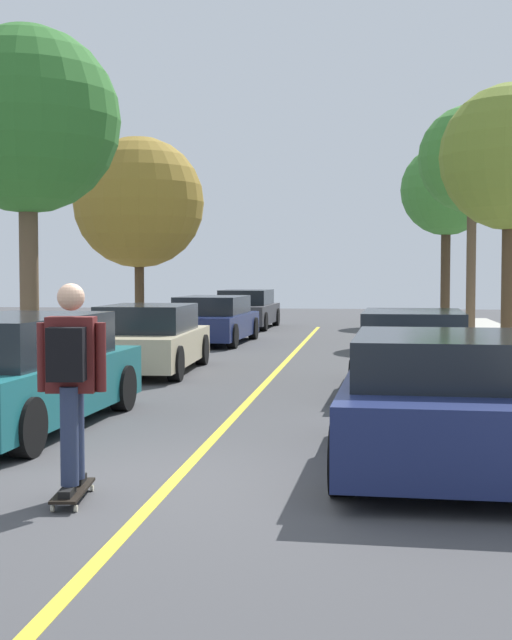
{
  "coord_description": "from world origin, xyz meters",
  "views": [
    {
      "loc": [
        1.79,
        -7.8,
        1.93
      ],
      "look_at": [
        -0.21,
        7.65,
        1.1
      ],
      "focal_mm": 49.25,
      "sensor_mm": 36.0,
      "label": 1
    }
  ],
  "objects_px": {
    "parked_car_left_near": "(148,339)",
    "skateboarder": "(71,374)",
    "parked_car_left_farthest": "(246,309)",
    "street_tree_left_near": "(139,203)",
    "street_tree_right_far": "(446,191)",
    "skateboard": "(73,491)",
    "parked_car_left_nearest": "(18,373)",
    "parked_car_left_far": "(212,320)",
    "parked_car_right_nearest": "(440,401)",
    "street_tree_left_nearest": "(27,121)",
    "parked_car_right_near": "(413,352)",
    "street_tree_right_near": "(472,160)"
  },
  "relations": [
    {
      "from": "parked_car_right_near",
      "to": "street_tree_right_far",
      "type": "height_order",
      "value": "street_tree_right_far"
    },
    {
      "from": "parked_car_left_near",
      "to": "parked_car_left_far",
      "type": "distance_m",
      "value": 7.12
    },
    {
      "from": "parked_car_left_nearest",
      "to": "street_tree_left_near",
      "type": "bearing_deg",
      "value": 98.82
    },
    {
      "from": "parked_car_left_near",
      "to": "street_tree_right_far",
      "type": "distance_m",
      "value": 19.14
    },
    {
      "from": "parked_car_left_nearest",
      "to": "parked_car_left_farthest",
      "type": "height_order",
      "value": "parked_car_left_nearest"
    },
    {
      "from": "parked_car_left_farthest",
      "to": "street_tree_left_nearest",
      "type": "xyz_separation_m",
      "value": [
        -2.16,
        -14.5,
        4.14
      ]
    },
    {
      "from": "skateboard",
      "to": "parked_car_right_near",
      "type": "bearing_deg",
      "value": 66.55
    },
    {
      "from": "parked_car_left_nearest",
      "to": "street_tree_left_nearest",
      "type": "distance_m",
      "value": 7.41
    },
    {
      "from": "parked_car_left_far",
      "to": "skateboard",
      "type": "xyz_separation_m",
      "value": [
        1.81,
        -16.73,
        -0.55
      ]
    },
    {
      "from": "parked_car_left_near",
      "to": "skateboarder",
      "type": "distance_m",
      "value": 9.82
    },
    {
      "from": "street_tree_right_far",
      "to": "skateboard",
      "type": "height_order",
      "value": "street_tree_right_far"
    },
    {
      "from": "parked_car_left_nearest",
      "to": "street_tree_right_near",
      "type": "height_order",
      "value": "street_tree_right_near"
    },
    {
      "from": "parked_car_left_nearest",
      "to": "parked_car_right_nearest",
      "type": "distance_m",
      "value": 5.21
    },
    {
      "from": "parked_car_left_far",
      "to": "street_tree_left_near",
      "type": "relative_size",
      "value": 0.83
    },
    {
      "from": "parked_car_left_far",
      "to": "skateboarder",
      "type": "relative_size",
      "value": 2.68
    },
    {
      "from": "street_tree_right_near",
      "to": "parked_car_left_farthest",
      "type": "bearing_deg",
      "value": 144.55
    },
    {
      "from": "parked_car_left_near",
      "to": "skateboarder",
      "type": "bearing_deg",
      "value": -79.32
    },
    {
      "from": "street_tree_left_near",
      "to": "street_tree_right_near",
      "type": "height_order",
      "value": "street_tree_right_near"
    },
    {
      "from": "parked_car_left_far",
      "to": "street_tree_left_near",
      "type": "bearing_deg",
      "value": 170.08
    },
    {
      "from": "skateboarder",
      "to": "parked_car_right_nearest",
      "type": "bearing_deg",
      "value": 29.34
    },
    {
      "from": "parked_car_right_near",
      "to": "parked_car_left_nearest",
      "type": "bearing_deg",
      "value": -140.46
    },
    {
      "from": "parked_car_left_near",
      "to": "parked_car_left_far",
      "type": "bearing_deg",
      "value": 89.99
    },
    {
      "from": "parked_car_right_nearest",
      "to": "skateboarder",
      "type": "distance_m",
      "value": 3.67
    },
    {
      "from": "parked_car_left_far",
      "to": "parked_car_left_near",
      "type": "bearing_deg",
      "value": -90.01
    },
    {
      "from": "parked_car_left_far",
      "to": "skateboarder",
      "type": "bearing_deg",
      "value": -83.82
    },
    {
      "from": "street_tree_left_nearest",
      "to": "street_tree_right_near",
      "type": "bearing_deg",
      "value": 45.26
    },
    {
      "from": "parked_car_left_near",
      "to": "street_tree_left_near",
      "type": "bearing_deg",
      "value": 106.05
    },
    {
      "from": "parked_car_right_nearest",
      "to": "skateboard",
      "type": "bearing_deg",
      "value": -151.15
    },
    {
      "from": "parked_car_left_nearest",
      "to": "street_tree_left_nearest",
      "type": "height_order",
      "value": "street_tree_left_nearest"
    },
    {
      "from": "skateboard",
      "to": "street_tree_left_nearest",
      "type": "bearing_deg",
      "value": 113.81
    },
    {
      "from": "skateboarder",
      "to": "street_tree_right_far",
      "type": "bearing_deg",
      "value": 78.75
    },
    {
      "from": "street_tree_right_far",
      "to": "skateboarder",
      "type": "relative_size",
      "value": 3.82
    },
    {
      "from": "parked_car_left_nearest",
      "to": "skateboarder",
      "type": "relative_size",
      "value": 2.67
    },
    {
      "from": "street_tree_left_nearest",
      "to": "street_tree_left_near",
      "type": "bearing_deg",
      "value": 90.0
    },
    {
      "from": "parked_car_left_near",
      "to": "parked_car_left_far",
      "type": "xyz_separation_m",
      "value": [
        0.0,
        7.12,
        0.0
      ]
    },
    {
      "from": "street_tree_left_near",
      "to": "skateboard",
      "type": "distance_m",
      "value": 17.98
    },
    {
      "from": "parked_car_left_far",
      "to": "parked_car_left_nearest",
      "type": "bearing_deg",
      "value": -90.01
    },
    {
      "from": "street_tree_right_far",
      "to": "skateboarder",
      "type": "distance_m",
      "value": 27.65
    },
    {
      "from": "parked_car_left_farthest",
      "to": "street_tree_right_far",
      "type": "bearing_deg",
      "value": 24.81
    },
    {
      "from": "street_tree_left_near",
      "to": "skateboarder",
      "type": "distance_m",
      "value": 17.82
    },
    {
      "from": "parked_car_right_nearest",
      "to": "parked_car_right_near",
      "type": "height_order",
      "value": "parked_car_right_nearest"
    },
    {
      "from": "parked_car_left_farthest",
      "to": "street_tree_left_near",
      "type": "height_order",
      "value": "street_tree_left_near"
    },
    {
      "from": "parked_car_right_nearest",
      "to": "skateboard",
      "type": "relative_size",
      "value": 4.78
    },
    {
      "from": "parked_car_left_farthest",
      "to": "parked_car_right_nearest",
      "type": "bearing_deg",
      "value": -77.05
    },
    {
      "from": "parked_car_left_near",
      "to": "street_tree_right_near",
      "type": "bearing_deg",
      "value": 50.84
    },
    {
      "from": "parked_car_right_near",
      "to": "street_tree_right_near",
      "type": "relative_size",
      "value": 0.66
    },
    {
      "from": "parked_car_left_nearest",
      "to": "parked_car_left_far",
      "type": "bearing_deg",
      "value": 89.99
    },
    {
      "from": "parked_car_left_far",
      "to": "skateboard",
      "type": "distance_m",
      "value": 16.84
    },
    {
      "from": "parked_car_right_near",
      "to": "street_tree_left_near",
      "type": "bearing_deg",
      "value": 126.22
    },
    {
      "from": "parked_car_left_farthest",
      "to": "street_tree_left_near",
      "type": "bearing_deg",
      "value": -108.68
    }
  ]
}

